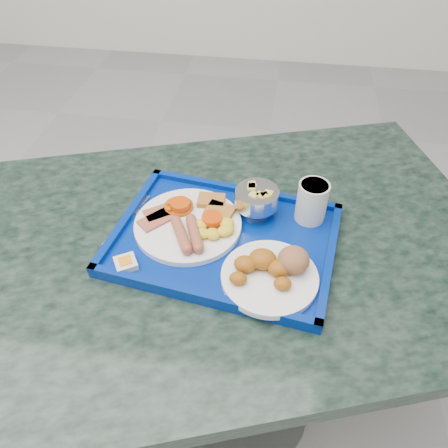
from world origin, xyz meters
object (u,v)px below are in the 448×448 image
at_px(tray, 224,240).
at_px(juice_cup, 312,201).
at_px(bread_plate, 272,271).
at_px(table, 226,294).
at_px(main_plate, 192,223).
at_px(fruit_bowl, 257,198).

xyz_separation_m(tray, juice_cup, (0.17, 0.09, 0.05)).
bearing_deg(tray, bread_plate, -40.35).
xyz_separation_m(table, main_plate, (-0.07, 0.01, 0.21)).
distance_m(bread_plate, juice_cup, 0.20).
bearing_deg(main_plate, tray, -16.64).
distance_m(tray, main_plate, 0.08).
bearing_deg(table, tray, -107.70).
bearing_deg(tray, main_plate, 163.36).
bearing_deg(juice_cup, table, -154.83).
xyz_separation_m(table, bread_plate, (0.10, -0.10, 0.22)).
bearing_deg(main_plate, juice_cup, 15.61).
height_order(tray, fruit_bowl, fruit_bowl).
height_order(main_plate, juice_cup, juice_cup).
height_order(bread_plate, fruit_bowl, fruit_bowl).
relative_size(table, main_plate, 5.90).
bearing_deg(juice_cup, fruit_bowl, -178.74).
distance_m(table, main_plate, 0.23).
relative_size(table, juice_cup, 14.81).
distance_m(tray, bread_plate, 0.14).
distance_m(table, juice_cup, 0.31).
xyz_separation_m(tray, bread_plate, (0.11, -0.09, 0.02)).
bearing_deg(tray, juice_cup, 27.32).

